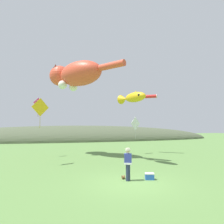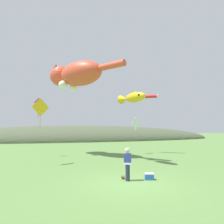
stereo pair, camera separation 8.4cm
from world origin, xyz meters
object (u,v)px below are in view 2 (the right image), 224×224
Objects in this scene: picnic_cooler at (149,176)px; kite_giant_cat at (76,75)px; kite_fish_windsock at (133,98)px; kite_diamond_white at (136,124)px; kite_spool at (123,177)px; kite_diamond_gold at (41,107)px; kite_tube_streamer at (146,97)px; kite_diamond_pink at (39,103)px; festival_attendant at (128,163)px.

kite_giant_cat is (-3.48, 9.93, 8.06)m from picnic_cooler.
kite_fish_windsock is 5.88m from kite_diamond_white.
kite_diamond_gold reaches higher than kite_spool.
kite_fish_windsock is at bearing -49.62° from kite_giant_cat.
picnic_cooler is 12.33m from kite_tube_streamer.
kite_tube_streamer reaches higher than kite_fish_windsock.
kite_tube_streamer reaches higher than kite_diamond_gold.
kite_tube_streamer is 11.34m from kite_diamond_pink.
kite_diamond_pink reaches higher than kite_spool.
kite_spool is at bearing -47.15° from kite_diamond_gold.
kite_giant_cat is 4.67m from kite_diamond_pink.
kite_giant_cat is at bearing 109.32° from picnic_cooler.
kite_tube_streamer is (4.23, 9.87, 6.07)m from picnic_cooler.
kite_diamond_pink is at bearing 145.60° from kite_fish_windsock.
kite_fish_windsock reaches higher than picnic_cooler.
kite_fish_windsock is (4.30, -5.06, -2.90)m from kite_giant_cat.
kite_fish_windsock is at bearing -34.40° from kite_diamond_pink.
festival_attendant is 12.50m from kite_diamond_pink.
kite_diamond_white is (9.46, 4.00, -1.21)m from kite_diamond_gold.
kite_tube_streamer is 11.53m from kite_diamond_gold.
kite_diamond_gold is (-7.26, 1.03, -0.89)m from kite_fish_windsock.
kite_giant_cat is 6.28m from kite_diamond_gold.
kite_tube_streamer reaches higher than kite_diamond_white.
kite_giant_cat reaches higher than kite_tube_streamer.
kite_diamond_gold is (-5.04, 5.43, 4.34)m from kite_spool.
festival_attendant reaches higher than kite_spool.
kite_fish_windsock is at bearing -113.54° from kite_diamond_white.
kite_fish_windsock is 1.65× the size of kite_diamond_pink.
kite_tube_streamer reaches higher than festival_attendant.
kite_diamond_white is (4.27, 9.84, 2.28)m from festival_attendant.
kite_spool is 0.07× the size of kite_fish_windsock.
kite_diamond_gold is 10.34m from kite_diamond_white.
picnic_cooler is at bearing -55.49° from kite_diamond_pink.
kite_tube_streamer is at bearing 66.79° from picnic_cooler.
kite_spool is 1.48m from picnic_cooler.
kite_spool is 0.39× the size of picnic_cooler.
kite_diamond_gold reaches higher than picnic_cooler.
kite_diamond_pink is at bearing 177.94° from kite_diamond_white.
kite_diamond_gold is 1.23× the size of kite_diamond_pink.
kite_diamond_pink is (-7.88, 5.39, -0.08)m from kite_fish_windsock.
kite_diamond_gold reaches higher than kite_diamond_white.
kite_diamond_gold is (-6.44, 5.90, 4.26)m from picnic_cooler.
picnic_cooler is at bearing -99.56° from kite_fish_windsock.
festival_attendant is 8.14× the size of kite_spool.
kite_diamond_white is 1.25× the size of kite_diamond_pink.
kite_tube_streamer is at bearing -2.00° from kite_diamond_pink.
kite_giant_cat is 3.30× the size of kite_diamond_white.
picnic_cooler is 0.24× the size of kite_tube_streamer.
kite_fish_windsock reaches higher than kite_spool.
kite_giant_cat reaches higher than kite_diamond_white.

